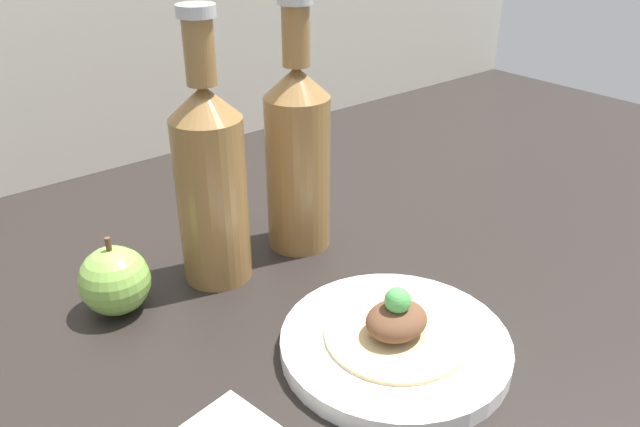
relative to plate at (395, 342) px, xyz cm
name	(u,v)px	position (x,y,z in cm)	size (l,w,h in cm)	color
ground_plane	(379,302)	(6.55, 8.91, -3.19)	(180.00, 110.00, 4.00)	black
plate	(395,342)	(0.00, 0.00, 0.00)	(22.30, 22.30, 2.23)	white
plated_food	(396,325)	(0.00, 0.00, 2.15)	(13.73, 13.73, 5.55)	#D6BC7F
cider_bottle_left	(211,179)	(-6.09, 22.91, 11.03)	(7.80, 7.80, 30.53)	olive
cider_bottle_right	(298,153)	(5.81, 22.91, 11.03)	(7.80, 7.80, 30.53)	olive
apple	(115,280)	(-18.01, 23.58, 2.55)	(7.46, 7.46, 8.89)	#84B74C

